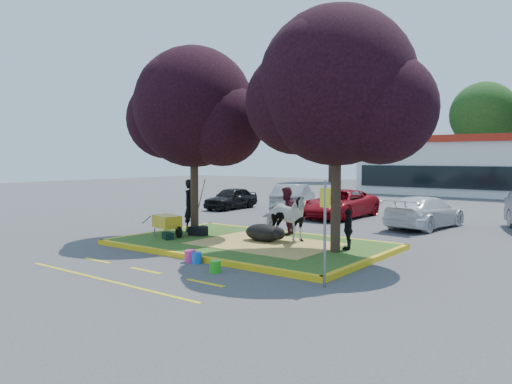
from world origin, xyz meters
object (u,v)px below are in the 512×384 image
Objects in this scene: handler at (191,205)px; wheelbarrow at (167,222)px; cow at (285,218)px; bucket_blue at (197,258)px; bucket_green at (215,267)px; car_silver at (294,198)px; bucket_pink at (190,256)px; car_black at (231,198)px; calf at (263,233)px; sign_post at (325,222)px.

wheelbarrow is (0.16, -1.31, -0.45)m from handler.
bucket_blue is (-0.40, -3.60, -0.75)m from cow.
bucket_green is at bearing -167.06° from cow.
bucket_blue is (3.32, -2.02, -0.49)m from wheelbarrow.
cow reaches higher than car_silver.
car_black reaches higher than bucket_pink.
calf is at bearing 35.60° from wheelbarrow.
sign_post is at bearing -45.36° from car_black.
handler is 8.86m from car_silver.
calf is 11.45m from car_black.
bucket_blue is at bearing 155.65° from bucket_green.
car_black is at bearing 134.87° from wheelbarrow.
wheelbarrow is 0.43× the size of car_silver.
calf is at bearing 163.31° from sign_post.
bucket_blue is at bearing 90.71° from car_silver.
car_black is at bearing 126.27° from bucket_blue.
car_silver is (-4.75, 12.09, 0.57)m from bucket_blue.
bucket_blue is 13.89m from car_black.
cow is at bearing 99.91° from bucket_green.
handler reaches higher than bucket_pink.
car_black is at bearing 128.57° from bucket_green.
wheelbarrow reaches higher than bucket_green.
calf is at bearing 108.41° from bucket_green.
wheelbarrow is at bearing 146.72° from bucket_pink.
cow is 0.94× the size of wheelbarrow.
sign_post reaches higher than car_black.
car_black is (-4.90, 9.17, -0.04)m from wheelbarrow.
bucket_green is at bearing -149.77° from sign_post.
wheelbarrow is 10.40m from car_black.
cow is 0.76× the size of sign_post.
handler is (-3.38, 0.21, 0.65)m from calf.
car_silver is at bearing 4.04° from handler.
bucket_pink is at bearing 89.73° from car_silver.
handler reaches higher than car_black.
bucket_pink is at bearing -16.51° from wheelbarrow.
bucket_pink is at bearing 159.56° from bucket_green.
bucket_pink is at bearing -56.95° from car_black.
bucket_blue is at bearing -159.41° from sign_post.
car_black is at bearing 51.62° from cow.
car_black is at bearing 26.84° from handler.
wheelbarrow is 5.12m from bucket_green.
calf reaches higher than bucket_blue.
cow is at bearing 80.01° from bucket_pink.
bucket_green is at bearing -49.88° from calf.
car_silver is (-1.43, 10.07, 0.08)m from wheelbarrow.
cow reaches higher than calf.
car_silver is at bearing 114.96° from bucket_green.
sign_post is 7.24× the size of bucket_pink.
handler reaches higher than bucket_green.
cow reaches higher than wheelbarrow.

